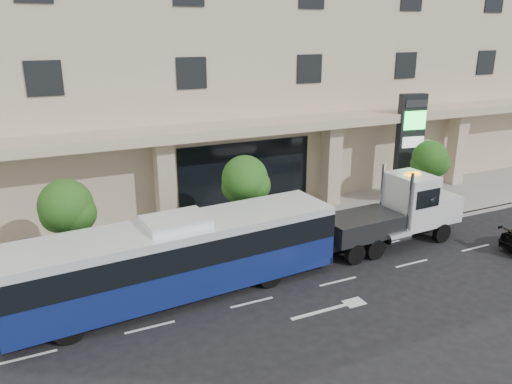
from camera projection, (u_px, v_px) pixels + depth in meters
ground at (319, 267)px, 22.28m from camera, size 120.00×120.00×0.00m
sidewalk at (269, 227)px, 26.56m from camera, size 120.00×6.00×0.15m
curb at (297, 249)px, 23.98m from camera, size 120.00×0.30×0.15m
convention_center at (198, 32)px, 32.48m from camera, size 60.00×17.60×20.00m
tree_left at (67, 209)px, 20.36m from camera, size 2.27×2.20×4.22m
tree_mid at (245, 182)px, 23.56m from camera, size 2.28×2.20×4.38m
tree_right at (430, 161)px, 28.30m from camera, size 2.10×2.00×4.04m
city_bus at (177, 257)px, 19.37m from camera, size 13.35×3.76×3.34m
tow_truck at (397, 213)px, 24.29m from camera, size 8.55×2.38×3.88m
signage_pylon at (409, 147)px, 29.77m from camera, size 1.68×0.84×6.45m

